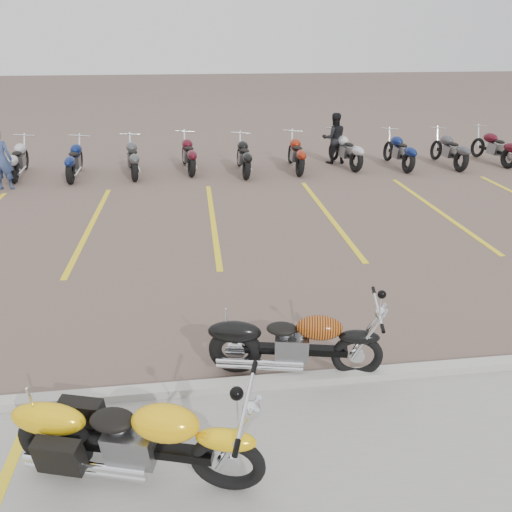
# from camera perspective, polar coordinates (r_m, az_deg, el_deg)

# --- Properties ---
(ground) EXTENTS (100.00, 100.00, 0.00)m
(ground) POSITION_cam_1_polar(r_m,az_deg,el_deg) (7.81, -3.58, -5.78)
(ground) COLOR brown
(ground) RESTS_ON ground
(curb) EXTENTS (60.00, 0.18, 0.12)m
(curb) POSITION_cam_1_polar(r_m,az_deg,el_deg) (6.12, -2.27, -14.57)
(curb) COLOR #ADAAA3
(curb) RESTS_ON ground
(parking_stripes) EXTENTS (38.00, 5.50, 0.01)m
(parking_stripes) POSITION_cam_1_polar(r_m,az_deg,el_deg) (11.45, -4.96, 4.16)
(parking_stripes) COLOR yellow
(parking_stripes) RESTS_ON ground
(yellow_cruiser) EXTENTS (2.31, 0.80, 0.98)m
(yellow_cruiser) POSITION_cam_1_polar(r_m,az_deg,el_deg) (5.01, -13.80, -19.51)
(yellow_cruiser) COLOR black
(yellow_cruiser) RESTS_ON ground
(flame_cruiser) EXTENTS (2.10, 0.56, 0.87)m
(flame_cruiser) POSITION_cam_1_polar(r_m,az_deg,el_deg) (6.16, 4.03, -10.05)
(flame_cruiser) COLOR black
(flame_cruiser) RESTS_ON ground
(person_a) EXTENTS (0.60, 0.39, 1.64)m
(person_a) POSITION_cam_1_polar(r_m,az_deg,el_deg) (15.20, -27.18, 9.80)
(person_a) COLOR navy
(person_a) RESTS_ON ground
(person_b) EXTENTS (0.79, 0.62, 1.61)m
(person_b) POSITION_cam_1_polar(r_m,az_deg,el_deg) (16.73, 8.90, 13.15)
(person_b) COLOR black
(person_b) RESTS_ON ground
(bg_bike_row) EXTENTS (22.25, 2.05, 1.10)m
(bg_bike_row) POSITION_cam_1_polar(r_m,az_deg,el_deg) (15.68, 1.35, 11.76)
(bg_bike_row) COLOR black
(bg_bike_row) RESTS_ON ground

